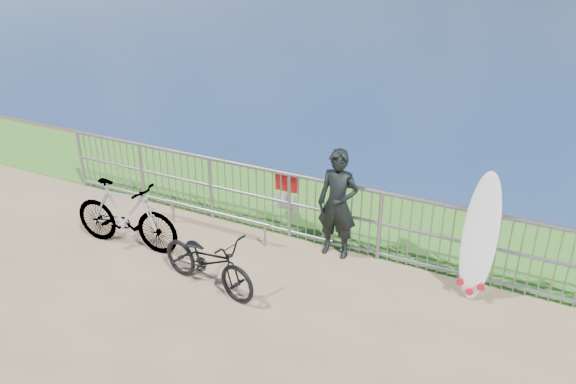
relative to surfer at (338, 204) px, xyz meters
The scene contains 7 objects.
grass_strip 1.55m from the surfer, 106.96° to the left, with size 120.00×120.00×0.00m, color #2D6D1E.
railing 0.48m from the surfer, 157.84° to the left, with size 10.06×0.10×1.13m.
surfer is the anchor object (origin of this frame).
surfboard 2.06m from the surfer, ahead, with size 0.47×0.42×1.76m.
bicycle_near 2.09m from the surfer, 126.44° to the right, with size 0.57×1.65×0.86m, color black.
bicycle_far 3.27m from the surfer, 156.87° to the right, with size 0.52×1.84×1.11m, color black.
bike_rack 2.06m from the surfer, behind, with size 1.99×0.05×0.41m.
Camera 1 is at (3.13, -5.54, 4.47)m, focal length 35.00 mm.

